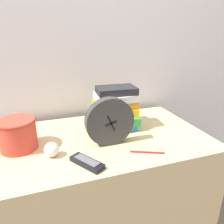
{
  "coord_description": "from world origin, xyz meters",
  "views": [
    {
      "loc": [
        -0.21,
        -0.63,
        1.23
      ],
      "look_at": [
        0.12,
        0.32,
        0.86
      ],
      "focal_mm": 35.0,
      "sensor_mm": 36.0,
      "label": 1
    }
  ],
  "objects_px": {
    "desk_clock": "(110,122)",
    "basket": "(17,133)",
    "book_stack": "(115,109)",
    "pen": "(147,152)",
    "crumpled_paper_ball": "(52,150)",
    "tv_remote": "(87,162)"
  },
  "relations": [
    {
      "from": "book_stack",
      "to": "crumpled_paper_ball",
      "type": "relative_size",
      "value": 3.79
    },
    {
      "from": "book_stack",
      "to": "basket",
      "type": "xyz_separation_m",
      "value": [
        -0.49,
        -0.07,
        -0.03
      ]
    },
    {
      "from": "crumpled_paper_ball",
      "to": "tv_remote",
      "type": "bearing_deg",
      "value": -41.67
    },
    {
      "from": "crumpled_paper_ball",
      "to": "basket",
      "type": "bearing_deg",
      "value": 138.94
    },
    {
      "from": "basket",
      "to": "book_stack",
      "type": "bearing_deg",
      "value": 7.94
    },
    {
      "from": "book_stack",
      "to": "pen",
      "type": "distance_m",
      "value": 0.32
    },
    {
      "from": "desk_clock",
      "to": "book_stack",
      "type": "bearing_deg",
      "value": 61.98
    },
    {
      "from": "crumpled_paper_ball",
      "to": "pen",
      "type": "distance_m",
      "value": 0.41
    },
    {
      "from": "desk_clock",
      "to": "tv_remote",
      "type": "height_order",
      "value": "desk_clock"
    },
    {
      "from": "book_stack",
      "to": "pen",
      "type": "relative_size",
      "value": 1.7
    },
    {
      "from": "pen",
      "to": "basket",
      "type": "bearing_deg",
      "value": 156.69
    },
    {
      "from": "desk_clock",
      "to": "pen",
      "type": "distance_m",
      "value": 0.21
    },
    {
      "from": "book_stack",
      "to": "pen",
      "type": "xyz_separation_m",
      "value": [
        0.04,
        -0.29,
        -0.11
      ]
    },
    {
      "from": "desk_clock",
      "to": "crumpled_paper_ball",
      "type": "xyz_separation_m",
      "value": [
        -0.27,
        -0.02,
        -0.08
      ]
    },
    {
      "from": "book_stack",
      "to": "pen",
      "type": "height_order",
      "value": "book_stack"
    },
    {
      "from": "basket",
      "to": "pen",
      "type": "bearing_deg",
      "value": -23.31
    },
    {
      "from": "crumpled_paper_ball",
      "to": "book_stack",
      "type": "bearing_deg",
      "value": 27.58
    },
    {
      "from": "pen",
      "to": "crumpled_paper_ball",
      "type": "bearing_deg",
      "value": 164.26
    },
    {
      "from": "tv_remote",
      "to": "crumpled_paper_ball",
      "type": "xyz_separation_m",
      "value": [
        -0.13,
        0.11,
        0.02
      ]
    },
    {
      "from": "tv_remote",
      "to": "pen",
      "type": "relative_size",
      "value": 1.11
    },
    {
      "from": "tv_remote",
      "to": "crumpled_paper_ball",
      "type": "distance_m",
      "value": 0.17
    },
    {
      "from": "desk_clock",
      "to": "basket",
      "type": "xyz_separation_m",
      "value": [
        -0.4,
        0.09,
        -0.04
      ]
    }
  ]
}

